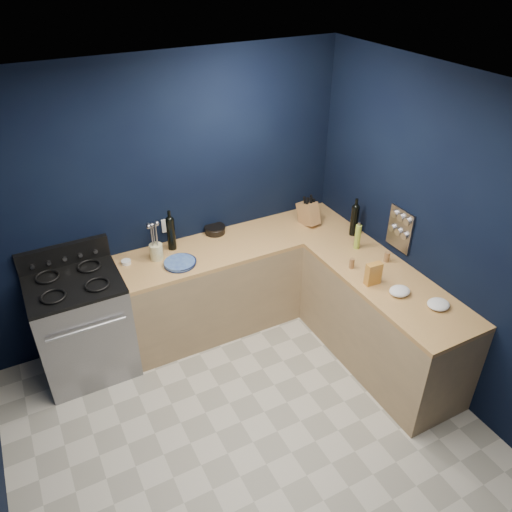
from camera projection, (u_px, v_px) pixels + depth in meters
floor at (253, 443)px, 3.92m from camera, size 3.50×3.50×0.02m
ceiling at (251, 109)px, 2.50m from camera, size 3.50×3.50×0.02m
wall_back at (163, 203)px, 4.52m from camera, size 3.50×0.02×2.60m
wall_right at (453, 246)px, 3.89m from camera, size 0.02×3.50×2.60m
cab_back at (240, 282)px, 4.98m from camera, size 2.30×0.63×0.86m
top_back at (239, 243)px, 4.74m from camera, size 2.30×0.63×0.04m
cab_right at (381, 323)px, 4.45m from camera, size 0.63×1.67×0.86m
top_right at (388, 282)px, 4.21m from camera, size 0.63×1.67×0.04m
gas_range at (84, 327)px, 4.36m from camera, size 0.76×0.66×0.92m
oven_door at (92, 351)px, 4.13m from camera, size 0.59×0.02×0.42m
cooktop at (73, 283)px, 4.10m from camera, size 0.76×0.66×0.03m
backguard at (64, 255)px, 4.27m from camera, size 0.76×0.06×0.20m
spice_panel at (400, 229)px, 4.36m from camera, size 0.02×0.28×0.38m
wall_outlet at (166, 225)px, 4.62m from camera, size 0.09×0.02×0.13m
plate_stack at (180, 263)px, 4.38m from camera, size 0.36×0.36×0.03m
ramekin at (126, 262)px, 4.40m from camera, size 0.11×0.11×0.03m
utensil_crock at (156, 252)px, 4.43m from camera, size 0.15×0.15×0.15m
wine_bottle_back at (171, 234)px, 4.53m from camera, size 0.08×0.08×0.31m
lemon_basket at (215, 230)px, 4.84m from camera, size 0.24×0.24×0.07m
knife_block at (308, 213)px, 4.96m from camera, size 0.16×0.28×0.27m
wine_bottle_right at (354, 221)px, 4.76m from camera, size 0.09×0.09×0.30m
oil_bottle at (358, 237)px, 4.56m from camera, size 0.06×0.06×0.24m
spice_jar_near at (352, 263)px, 4.33m from camera, size 0.05×0.05×0.09m
spice_jar_far at (387, 257)px, 4.41m from camera, size 0.06×0.06×0.09m
crouton_bag at (373, 274)px, 4.11m from camera, size 0.14×0.07×0.20m
towel_front at (400, 291)px, 4.02m from camera, size 0.21×0.19×0.06m
towel_end at (438, 304)px, 3.88m from camera, size 0.19×0.18×0.05m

